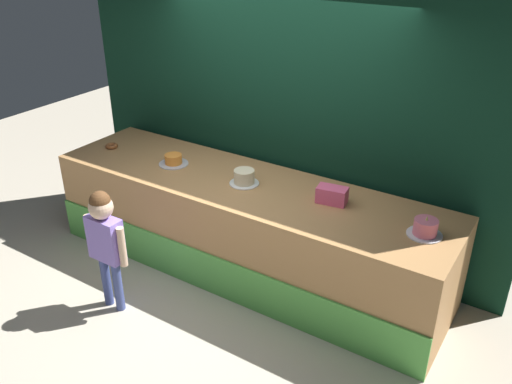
% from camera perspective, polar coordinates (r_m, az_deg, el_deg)
% --- Properties ---
extents(ground_plane, '(12.00, 12.00, 0.00)m').
position_cam_1_polar(ground_plane, '(5.10, -4.40, -10.61)').
color(ground_plane, '#BCB29E').
extents(stage_platform, '(3.94, 1.05, 0.92)m').
position_cam_1_polar(stage_platform, '(5.18, -1.18, -3.69)').
color(stage_platform, '#B27F4C').
rests_on(stage_platform, ground_plane).
extents(curtain_backdrop, '(4.64, 0.08, 2.64)m').
position_cam_1_polar(curtain_backdrop, '(5.29, 2.52, 7.28)').
color(curtain_backdrop, black).
rests_on(curtain_backdrop, ground_plane).
extents(child_figure, '(0.44, 0.20, 1.15)m').
position_cam_1_polar(child_figure, '(4.68, -15.75, -4.43)').
color(child_figure, '#3F4C8C').
rests_on(child_figure, ground_plane).
extents(pink_box, '(0.28, 0.18, 0.14)m').
position_cam_1_polar(pink_box, '(4.64, 8.07, -0.32)').
color(pink_box, '#F95D8C').
rests_on(pink_box, stage_platform).
extents(donut, '(0.13, 0.13, 0.04)m').
position_cam_1_polar(donut, '(5.94, -15.09, 4.75)').
color(donut, brown).
rests_on(donut, stage_platform).
extents(cake_left, '(0.29, 0.29, 0.10)m').
position_cam_1_polar(cake_left, '(5.40, -8.76, 3.37)').
color(cake_left, silver).
rests_on(cake_left, stage_platform).
extents(cake_center, '(0.27, 0.27, 0.14)m').
position_cam_1_polar(cake_center, '(4.93, -1.26, 1.56)').
color(cake_center, white).
rests_on(cake_center, stage_platform).
extents(cake_right, '(0.28, 0.28, 0.17)m').
position_cam_1_polar(cake_right, '(4.34, 17.55, -3.68)').
color(cake_right, silver).
rests_on(cake_right, stage_platform).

